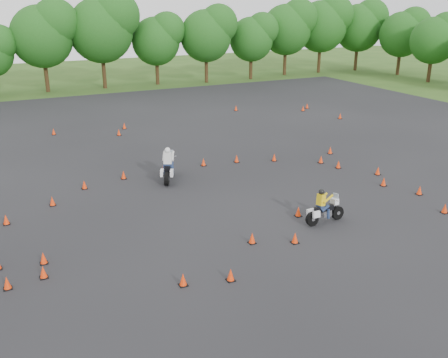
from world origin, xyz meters
TOP-DOWN VIEW (x-y plane):
  - ground at (0.00, 0.00)m, footprint 140.00×140.00m
  - asphalt_pad at (0.00, 6.00)m, footprint 62.00×62.00m
  - treeline at (4.29, 35.26)m, footprint 86.92×32.46m
  - traffic_cones at (-0.27, 6.20)m, footprint 36.40×33.40m
  - rider_yellow at (3.02, -0.26)m, footprint 2.10×0.73m
  - rider_white at (-1.38, 8.23)m, footprint 1.82×2.60m

SIDE VIEW (x-z plane):
  - ground at x=0.00m, z-range 0.00..0.00m
  - asphalt_pad at x=0.00m, z-range 0.01..0.01m
  - traffic_cones at x=-0.27m, z-range 0.01..0.46m
  - rider_yellow at x=3.02m, z-range 0.00..1.60m
  - rider_white at x=-1.38m, z-range 0.00..1.95m
  - treeline at x=4.29m, z-range -0.89..10.15m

